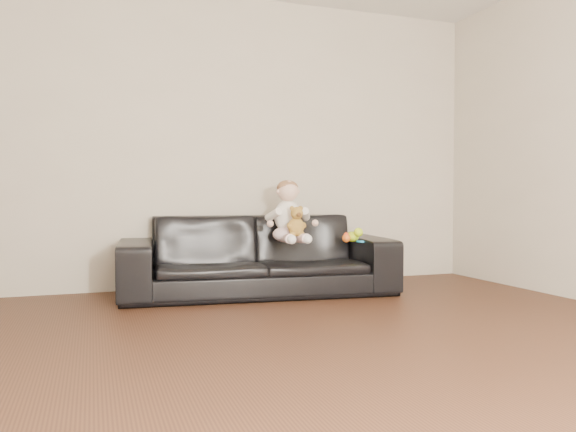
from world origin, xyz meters
name	(u,v)px	position (x,y,z in m)	size (l,w,h in m)	color
floor	(351,380)	(0.00, 0.00, 0.00)	(5.50, 5.50, 0.00)	#422617
wall_back	(217,141)	(0.00, 2.75, 1.30)	(5.00, 5.00, 0.00)	beige
sofa	(258,255)	(0.23, 2.25, 0.32)	(2.22, 0.87, 0.65)	black
baby	(289,215)	(0.46, 2.13, 0.65)	(0.35, 0.44, 0.51)	#FBD4D7
teddy_bear	(296,222)	(0.47, 1.97, 0.61)	(0.14, 0.15, 0.24)	olive
toy_green	(352,237)	(0.99, 2.04, 0.47)	(0.11, 0.13, 0.09)	#C1EC1B
toy_rattle	(346,238)	(0.92, 2.01, 0.46)	(0.07, 0.07, 0.07)	#D85C19
toy_blue_disc	(362,241)	(1.06, 2.00, 0.43)	(0.10, 0.10, 0.01)	#1B99DE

